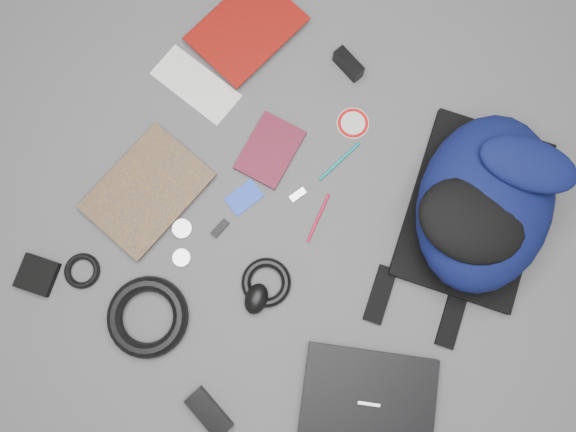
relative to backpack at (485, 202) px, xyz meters
The scene contains 22 objects.
ground 0.48m from the backpack, 145.70° to the right, with size 4.00×4.00×0.00m, color #4F4F51.
backpack is the anchor object (origin of this frame).
laptop 0.55m from the backpack, 88.48° to the right, with size 0.31×0.24×0.03m, color black.
textbook_red 0.86m from the backpack, behind, with size 0.20×0.28×0.03m, color #720906.
comic_book 0.91m from the backpack, 155.37° to the right, with size 0.21×0.29×0.02m, color #B47E0C.
envelope 0.79m from the backpack, behind, with size 0.23×0.11×0.00m, color white.
dvd_case 0.54m from the backpack, 164.86° to the right, with size 0.12×0.17×0.01m, color #470D1B.
compact_camera 0.50m from the backpack, 160.86° to the left, with size 0.09×0.03×0.05m, color black.
sticker_disc 0.39m from the backpack, behind, with size 0.08×0.08×0.00m, color silver.
pen_teal 0.37m from the backpack, 168.82° to the right, with size 0.01×0.01×0.14m, color #0E7E77.
pen_red 0.40m from the backpack, 144.95° to the right, with size 0.01×0.01×0.13m, color #B60E30.
id_badge 0.59m from the backpack, 151.20° to the right, with size 0.06×0.09×0.00m, color blue.
usb_black 0.64m from the backpack, 143.74° to the right, with size 0.02×0.05×0.01m, color black.
usb_silver 0.45m from the backpack, 153.00° to the right, with size 0.02×0.04×0.01m, color silver.
mouse 0.59m from the backpack, 125.63° to the right, with size 0.06×0.08×0.04m, color black.
headphone_left 0.74m from the backpack, 144.19° to the right, with size 0.05×0.05×0.01m, color silver.
headphone_right 0.75m from the backpack, 138.55° to the right, with size 0.04×0.04×0.01m, color silver.
cable_coil 0.56m from the backpack, 128.52° to the right, with size 0.12×0.12×0.02m, color black.
power_brick 0.82m from the backpack, 111.08° to the right, with size 0.12×0.05×0.03m, color black.
power_cord_coil 0.85m from the backpack, 129.68° to the right, with size 0.20×0.20×0.04m, color black.
pouch 1.10m from the backpack, 139.38° to the right, with size 0.09×0.09×0.02m, color black.
earbud_coil 0.99m from the backpack, 139.00° to the right, with size 0.09×0.09×0.02m, color black.
Camera 1 is at (0.12, -0.19, 1.40)m, focal length 35.00 mm.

